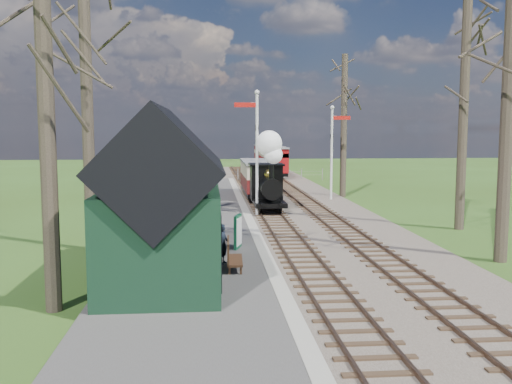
# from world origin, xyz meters

# --- Properties ---
(ground) EXTENTS (140.00, 140.00, 0.00)m
(ground) POSITION_xyz_m (0.00, 0.00, 0.00)
(ground) COLOR #344E18
(ground) RESTS_ON ground
(distant_hills) EXTENTS (114.40, 48.00, 22.02)m
(distant_hills) POSITION_xyz_m (1.40, 64.38, -16.21)
(distant_hills) COLOR #385B23
(distant_hills) RESTS_ON ground
(ballast_bed) EXTENTS (8.00, 60.00, 0.10)m
(ballast_bed) POSITION_xyz_m (1.30, 22.00, 0.05)
(ballast_bed) COLOR brown
(ballast_bed) RESTS_ON ground
(track_near) EXTENTS (1.60, 60.00, 0.15)m
(track_near) POSITION_xyz_m (0.00, 22.00, 0.10)
(track_near) COLOR brown
(track_near) RESTS_ON ground
(track_far) EXTENTS (1.60, 60.00, 0.15)m
(track_far) POSITION_xyz_m (2.60, 22.00, 0.10)
(track_far) COLOR brown
(track_far) RESTS_ON ground
(platform) EXTENTS (5.00, 44.00, 0.20)m
(platform) POSITION_xyz_m (-3.50, 14.00, 0.10)
(platform) COLOR #474442
(platform) RESTS_ON ground
(coping_strip) EXTENTS (0.40, 44.00, 0.21)m
(coping_strip) POSITION_xyz_m (-1.20, 14.00, 0.10)
(coping_strip) COLOR #B2AD9E
(coping_strip) RESTS_ON ground
(station_shed) EXTENTS (3.25, 6.30, 4.78)m
(station_shed) POSITION_xyz_m (-4.30, 4.00, 2.27)
(station_shed) COLOR black
(station_shed) RESTS_ON platform
(semaphore_near) EXTENTS (1.22, 0.24, 6.22)m
(semaphore_near) POSITION_xyz_m (-0.77, 16.00, 3.62)
(semaphore_near) COLOR silver
(semaphore_near) RESTS_ON ground
(semaphore_far) EXTENTS (1.22, 0.24, 5.72)m
(semaphore_far) POSITION_xyz_m (4.37, 22.00, 3.35)
(semaphore_far) COLOR silver
(semaphore_far) RESTS_ON ground
(bare_trees) EXTENTS (15.51, 22.39, 12.00)m
(bare_trees) POSITION_xyz_m (1.33, 10.10, 5.21)
(bare_trees) COLOR #382D23
(bare_trees) RESTS_ON ground
(fence_line) EXTENTS (12.60, 0.08, 1.00)m
(fence_line) POSITION_xyz_m (0.30, 36.00, 0.55)
(fence_line) COLOR slate
(fence_line) RESTS_ON ground
(locomotive) EXTENTS (1.63, 3.80, 4.08)m
(locomotive) POSITION_xyz_m (-0.01, 17.34, 1.90)
(locomotive) COLOR black
(locomotive) RESTS_ON ground
(coach) EXTENTS (1.90, 6.52, 2.00)m
(coach) POSITION_xyz_m (0.00, 23.40, 1.40)
(coach) COLOR black
(coach) RESTS_ON ground
(red_carriage_a) EXTENTS (2.12, 5.24, 2.23)m
(red_carriage_a) POSITION_xyz_m (2.60, 37.74, 1.53)
(red_carriage_a) COLOR black
(red_carriage_a) RESTS_ON ground
(red_carriage_b) EXTENTS (2.12, 5.24, 2.23)m
(red_carriage_b) POSITION_xyz_m (2.60, 43.24, 1.53)
(red_carriage_b) COLOR black
(red_carriage_b) RESTS_ON ground
(sign_board) EXTENTS (0.31, 0.79, 1.18)m
(sign_board) POSITION_xyz_m (-2.06, 7.93, 0.79)
(sign_board) COLOR #104D2E
(sign_board) RESTS_ON platform
(bench) EXTENTS (0.50, 1.56, 0.88)m
(bench) POSITION_xyz_m (-2.41, 4.99, 0.61)
(bench) COLOR #442918
(bench) RESTS_ON platform
(person) EXTENTS (0.45, 0.53, 1.24)m
(person) POSITION_xyz_m (-2.64, 5.68, 0.82)
(person) COLOR #1A212F
(person) RESTS_ON platform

